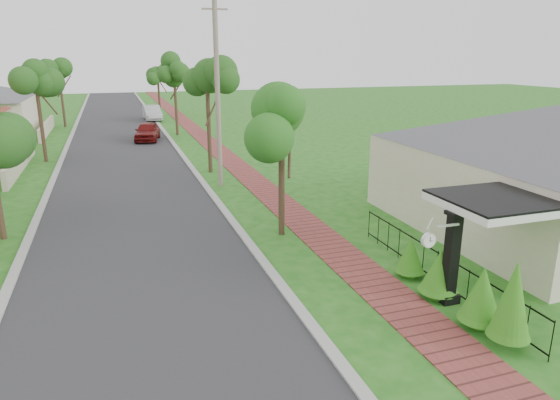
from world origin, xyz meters
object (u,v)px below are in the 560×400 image
near_tree (282,128)px  utility_pole (218,96)px  station_clock (430,239)px  porch_post (451,262)px  parked_car_white (152,113)px  parked_car_red (147,132)px

near_tree → utility_pole: bearing=94.6°
station_clock → porch_post: bearing=13.7°
parked_car_white → near_tree: bearing=-88.9°
porch_post → near_tree: near_tree is taller
porch_post → station_clock: porch_post is taller
near_tree → porch_post: bearing=-68.2°
parked_car_white → station_clock: 41.50m
utility_pole → porch_post: bearing=-77.4°
station_clock → utility_pole: bearing=99.1°
parked_car_white → near_tree: (1.66, -34.86, 3.17)m
porch_post → utility_pole: bearing=102.6°
near_tree → station_clock: 6.98m
parked_car_white → near_tree: size_ratio=0.90×
porch_post → near_tree: size_ratio=0.51×
near_tree → station_clock: near_tree is taller
parked_car_red → near_tree: bearing=-71.4°
utility_pole → station_clock: size_ratio=8.32×
parked_car_white → parked_car_red: bearing=-98.1°
parked_car_red → porch_post: bearing=-68.2°
porch_post → parked_car_white: bearing=95.8°
parked_car_white → utility_pole: size_ratio=0.50×
porch_post → parked_car_white: 41.36m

